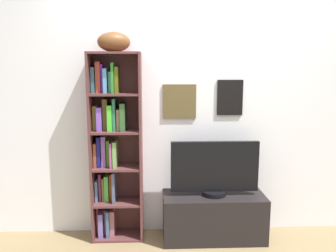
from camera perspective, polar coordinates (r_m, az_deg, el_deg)
The scene contains 5 objects.
back_wall at distance 3.23m, azimuth 4.23°, elevation 2.33°, with size 4.80×0.08×2.34m.
bookshelf at distance 3.15m, azimuth -9.43°, elevation -3.44°, with size 0.46×0.27×1.72m.
football at distance 3.05m, azimuth -9.12°, elevation 13.84°, with size 0.29×0.17×0.17m, color brown.
tv_stand at distance 3.30m, azimuth 7.70°, elevation -14.94°, with size 0.94×0.39×0.43m.
television at distance 3.14m, azimuth 7.89°, elevation -7.17°, with size 0.80×0.22×0.51m.
Camera 1 is at (-0.36, -2.05, 1.57)m, focal length 36.05 mm.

